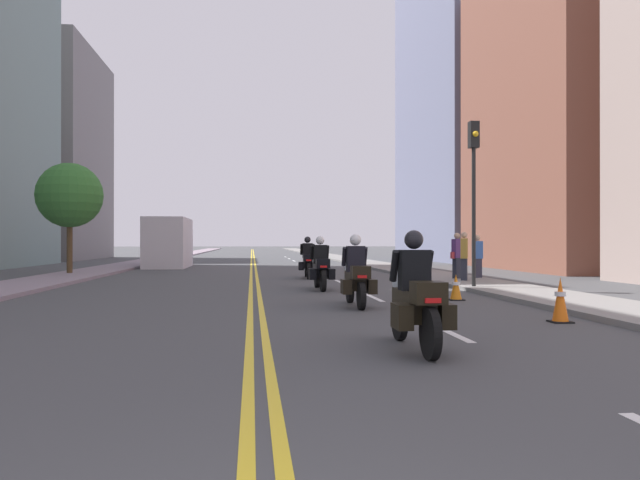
{
  "coord_description": "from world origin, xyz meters",
  "views": [
    {
      "loc": [
        -0.09,
        -1.63,
        1.47
      ],
      "look_at": [
        2.11,
        17.7,
        1.52
      ],
      "focal_mm": 33.78,
      "sensor_mm": 36.0,
      "label": 1
    }
  ],
  "objects_px": {
    "street_tree_0": "(70,196)",
    "motorcycle_2": "(320,268)",
    "pedestrian_0": "(457,256)",
    "motorcycle_0": "(416,301)",
    "traffic_cone_1": "(456,287)",
    "motorcycle_1": "(356,278)",
    "motorcycle_3": "(308,262)",
    "traffic_cone_0": "(560,300)",
    "pedestrian_2": "(464,257)",
    "traffic_light_near": "(474,175)",
    "pedestrian_1": "(477,257)",
    "parked_truck": "(170,245)"
  },
  "relations": [
    {
      "from": "motorcycle_0",
      "to": "traffic_cone_1",
      "type": "height_order",
      "value": "motorcycle_0"
    },
    {
      "from": "motorcycle_1",
      "to": "pedestrian_1",
      "type": "xyz_separation_m",
      "value": [
        6.06,
        8.32,
        0.23
      ]
    },
    {
      "from": "pedestrian_0",
      "to": "street_tree_0",
      "type": "relative_size",
      "value": 0.37
    },
    {
      "from": "motorcycle_3",
      "to": "pedestrian_1",
      "type": "height_order",
      "value": "pedestrian_1"
    },
    {
      "from": "pedestrian_2",
      "to": "motorcycle_1",
      "type": "bearing_deg",
      "value": 168.9
    },
    {
      "from": "pedestrian_0",
      "to": "pedestrian_1",
      "type": "relative_size",
      "value": 1.04
    },
    {
      "from": "traffic_light_near",
      "to": "street_tree_0",
      "type": "bearing_deg",
      "value": 146.9
    },
    {
      "from": "street_tree_0",
      "to": "motorcycle_2",
      "type": "bearing_deg",
      "value": -41.72
    },
    {
      "from": "traffic_cone_0",
      "to": "parked_truck",
      "type": "height_order",
      "value": "parked_truck"
    },
    {
      "from": "pedestrian_0",
      "to": "street_tree_0",
      "type": "xyz_separation_m",
      "value": [
        -15.31,
        5.69,
        2.54
      ]
    },
    {
      "from": "motorcycle_1",
      "to": "pedestrian_2",
      "type": "height_order",
      "value": "pedestrian_2"
    },
    {
      "from": "pedestrian_1",
      "to": "motorcycle_1",
      "type": "bearing_deg",
      "value": -143.79
    },
    {
      "from": "motorcycle_0",
      "to": "parked_truck",
      "type": "bearing_deg",
      "value": 103.77
    },
    {
      "from": "traffic_light_near",
      "to": "parked_truck",
      "type": "relative_size",
      "value": 0.79
    },
    {
      "from": "traffic_light_near",
      "to": "traffic_cone_1",
      "type": "bearing_deg",
      "value": -118.29
    },
    {
      "from": "pedestrian_2",
      "to": "parked_truck",
      "type": "relative_size",
      "value": 0.28
    },
    {
      "from": "motorcycle_3",
      "to": "traffic_cone_0",
      "type": "height_order",
      "value": "motorcycle_3"
    },
    {
      "from": "motorcycle_1",
      "to": "pedestrian_0",
      "type": "relative_size",
      "value": 1.21
    },
    {
      "from": "traffic_light_near",
      "to": "pedestrian_0",
      "type": "distance_m",
      "value": 4.64
    },
    {
      "from": "pedestrian_1",
      "to": "pedestrian_2",
      "type": "relative_size",
      "value": 0.95
    },
    {
      "from": "pedestrian_2",
      "to": "street_tree_0",
      "type": "xyz_separation_m",
      "value": [
        -15.2,
        6.77,
        2.53
      ]
    },
    {
      "from": "motorcycle_3",
      "to": "traffic_cone_0",
      "type": "relative_size",
      "value": 2.72
    },
    {
      "from": "motorcycle_1",
      "to": "motorcycle_3",
      "type": "distance_m",
      "value": 10.55
    },
    {
      "from": "motorcycle_1",
      "to": "parked_truck",
      "type": "xyz_separation_m",
      "value": [
        -7.06,
        22.06,
        0.62
      ]
    },
    {
      "from": "motorcycle_1",
      "to": "traffic_light_near",
      "type": "bearing_deg",
      "value": 44.06
    },
    {
      "from": "pedestrian_2",
      "to": "pedestrian_1",
      "type": "bearing_deg",
      "value": -10.28
    },
    {
      "from": "motorcycle_0",
      "to": "motorcycle_2",
      "type": "relative_size",
      "value": 1.02
    },
    {
      "from": "motorcycle_2",
      "to": "motorcycle_3",
      "type": "relative_size",
      "value": 0.96
    },
    {
      "from": "motorcycle_3",
      "to": "pedestrian_0",
      "type": "xyz_separation_m",
      "value": [
        5.26,
        -2.63,
        0.26
      ]
    },
    {
      "from": "motorcycle_0",
      "to": "motorcycle_3",
      "type": "height_order",
      "value": "motorcycle_3"
    },
    {
      "from": "traffic_light_near",
      "to": "pedestrian_1",
      "type": "distance_m",
      "value": 5.21
    },
    {
      "from": "motorcycle_1",
      "to": "street_tree_0",
      "type": "xyz_separation_m",
      "value": [
        -10.18,
        13.62,
        2.81
      ]
    },
    {
      "from": "traffic_cone_1",
      "to": "traffic_light_near",
      "type": "height_order",
      "value": "traffic_light_near"
    },
    {
      "from": "motorcycle_2",
      "to": "pedestrian_0",
      "type": "relative_size",
      "value": 1.2
    },
    {
      "from": "motorcycle_1",
      "to": "parked_truck",
      "type": "height_order",
      "value": "parked_truck"
    },
    {
      "from": "parked_truck",
      "to": "motorcycle_3",
      "type": "bearing_deg",
      "value": -58.93
    },
    {
      "from": "motorcycle_0",
      "to": "motorcycle_1",
      "type": "relative_size",
      "value": 1.01
    },
    {
      "from": "motorcycle_2",
      "to": "traffic_light_near",
      "type": "height_order",
      "value": "traffic_light_near"
    },
    {
      "from": "traffic_cone_0",
      "to": "pedestrian_1",
      "type": "height_order",
      "value": "pedestrian_1"
    },
    {
      "from": "motorcycle_3",
      "to": "traffic_cone_0",
      "type": "xyz_separation_m",
      "value": [
        3.36,
        -13.6,
        -0.26
      ]
    },
    {
      "from": "traffic_cone_1",
      "to": "traffic_light_near",
      "type": "xyz_separation_m",
      "value": [
        1.59,
        2.96,
        3.18
      ]
    },
    {
      "from": "motorcycle_2",
      "to": "pedestrian_1",
      "type": "bearing_deg",
      "value": 28.68
    },
    {
      "from": "motorcycle_2",
      "to": "traffic_cone_1",
      "type": "xyz_separation_m",
      "value": [
        3.02,
        -3.59,
        -0.33
      ]
    },
    {
      "from": "motorcycle_0",
      "to": "motorcycle_2",
      "type": "xyz_separation_m",
      "value": [
        -0.12,
        10.29,
        -0.02
      ]
    },
    {
      "from": "motorcycle_0",
      "to": "traffic_cone_0",
      "type": "bearing_deg",
      "value": 35.84
    },
    {
      "from": "motorcycle_2",
      "to": "pedestrian_0",
      "type": "xyz_separation_m",
      "value": [
        5.4,
        3.15,
        0.27
      ]
    },
    {
      "from": "motorcycle_2",
      "to": "motorcycle_3",
      "type": "xyz_separation_m",
      "value": [
        0.14,
        5.77,
        0.01
      ]
    },
    {
      "from": "traffic_light_near",
      "to": "pedestrian_0",
      "type": "xyz_separation_m",
      "value": [
        0.79,
        3.78,
        -2.57
      ]
    },
    {
      "from": "traffic_cone_0",
      "to": "pedestrian_0",
      "type": "relative_size",
      "value": 0.46
    },
    {
      "from": "motorcycle_3",
      "to": "traffic_cone_0",
      "type": "distance_m",
      "value": 14.01
    }
  ]
}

